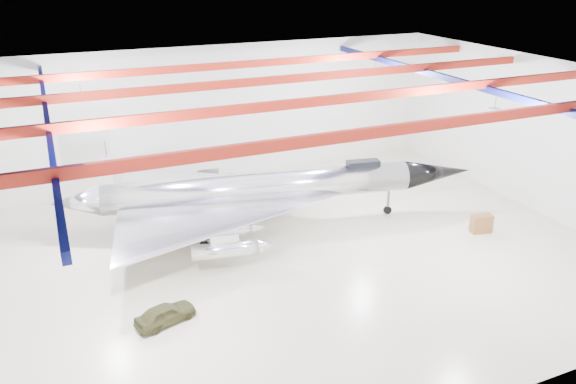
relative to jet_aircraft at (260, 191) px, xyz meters
name	(u,v)px	position (x,y,z in m)	size (l,w,h in m)	color
floor	(280,256)	(-0.45, -4.53, -2.60)	(40.00, 40.00, 0.00)	beige
wall_back	(208,114)	(-0.45, 10.47, 2.90)	(40.00, 40.00, 0.00)	silver
wall_right	(535,135)	(19.55, -4.53, 2.90)	(30.00, 30.00, 0.00)	silver
ceiling	(278,81)	(-0.45, -4.53, 8.40)	(40.00, 40.00, 0.00)	#0A0F38
ceiling_structure	(279,93)	(-0.45, -4.53, 7.72)	(39.50, 29.50, 1.08)	maroon
jet_aircraft	(260,191)	(0.00, 0.00, 0.00)	(28.91, 19.47, 7.94)	silver
jeep	(165,314)	(-8.45, -8.64, -2.07)	(1.27, 3.15, 1.07)	#3E3D1F
desk	(481,224)	(13.38, -6.88, -1.97)	(1.38, 0.69, 1.26)	brown
crate_ply	(202,232)	(-4.08, 0.36, -2.42)	(0.53, 0.43, 0.37)	olive
toolbox_red	(212,214)	(-2.63, 2.95, -2.45)	(0.45, 0.36, 0.32)	#A81012
parts_bin	(283,205)	(2.71, 2.27, -2.38)	(0.64, 0.51, 0.45)	olive
crate_small	(135,220)	(-7.92, 4.24, -2.47)	(0.37, 0.30, 0.26)	#59595B
tool_chest	(289,208)	(2.92, 1.65, -2.42)	(0.41, 0.41, 0.37)	#A81012
oil_barrel	(253,217)	(-0.11, 1.28, -2.43)	(0.49, 0.39, 0.34)	olive
spares_box	(281,199)	(2.95, 3.41, -2.42)	(0.41, 0.41, 0.37)	#59595B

